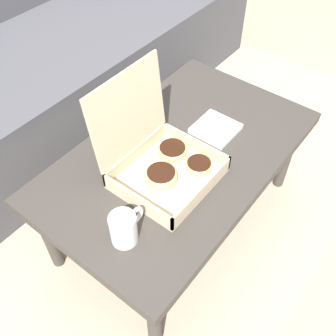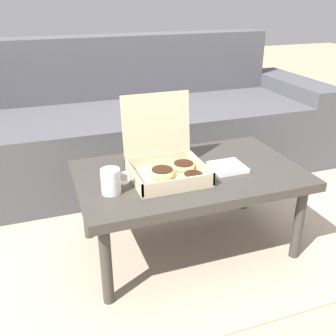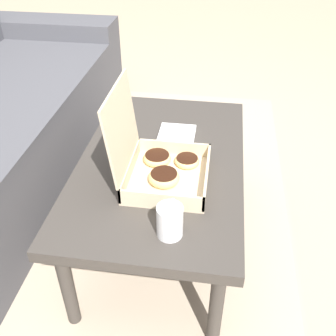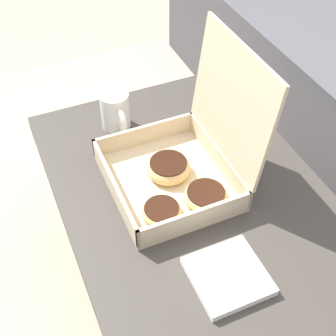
{
  "view_description": "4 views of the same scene",
  "coord_description": "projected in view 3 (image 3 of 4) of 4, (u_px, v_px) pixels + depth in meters",
  "views": [
    {
      "loc": [
        -0.75,
        -0.66,
        1.34
      ],
      "look_at": [
        -0.11,
        -0.17,
        0.45
      ],
      "focal_mm": 42.0,
      "sensor_mm": 36.0,
      "label": 1
    },
    {
      "loc": [
        -0.61,
        -1.55,
        1.12
      ],
      "look_at": [
        -0.11,
        -0.17,
        0.45
      ],
      "focal_mm": 42.0,
      "sensor_mm": 36.0,
      "label": 2
    },
    {
      "loc": [
        -1.15,
        -0.32,
        1.22
      ],
      "look_at": [
        -0.11,
        -0.17,
        0.45
      ],
      "focal_mm": 42.0,
      "sensor_mm": 36.0,
      "label": 3
    },
    {
      "loc": [
        0.57,
        -0.46,
        1.2
      ],
      "look_at": [
        -0.11,
        -0.17,
        0.45
      ],
      "focal_mm": 50.0,
      "sensor_mm": 36.0,
      "label": 4
    }
  ],
  "objects": [
    {
      "name": "coffee_table",
      "position": [
        161.0,
        169.0,
        1.45
      ],
      "size": [
        0.97,
        0.59,
        0.4
      ],
      "color": "#3D3833",
      "rests_on": "ground_plane"
    },
    {
      "name": "pastry_box",
      "position": [
        158.0,
        162.0,
        1.31
      ],
      "size": [
        0.3,
        0.3,
        0.33
      ],
      "color": "beige",
      "rests_on": "coffee_table"
    },
    {
      "name": "coffee_mug",
      "position": [
        170.0,
        220.0,
        1.1
      ],
      "size": [
        0.12,
        0.08,
        0.1
      ],
      "color": "white",
      "rests_on": "coffee_table"
    },
    {
      "name": "ground_plane",
      "position": [
        133.0,
        234.0,
        1.68
      ],
      "size": [
        12.0,
        12.0,
        0.0
      ],
      "primitive_type": "plane",
      "color": "tan"
    },
    {
      "name": "napkin_stack",
      "position": [
        177.0,
        135.0,
        1.55
      ],
      "size": [
        0.14,
        0.14,
        0.02
      ],
      "color": "white",
      "rests_on": "coffee_table"
    },
    {
      "name": "area_rug",
      "position": [
        66.0,
        226.0,
        1.71
      ],
      "size": [
        2.69,
        1.92,
        0.01
      ],
      "primitive_type": "cube",
      "color": "tan",
      "rests_on": "ground_plane"
    }
  ]
}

